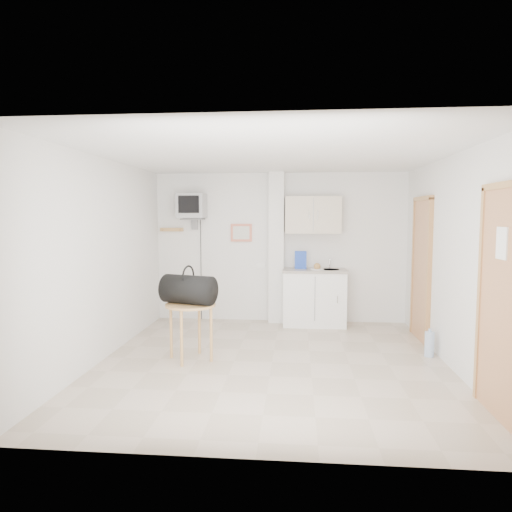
# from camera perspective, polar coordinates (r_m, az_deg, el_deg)

# --- Properties ---
(ground) EXTENTS (4.50, 4.50, 0.00)m
(ground) POSITION_cam_1_polar(r_m,az_deg,el_deg) (5.73, 2.03, -13.11)
(ground) COLOR #BDAA96
(ground) RESTS_ON ground
(room_envelope) EXTENTS (4.24, 4.54, 2.55)m
(room_envelope) POSITION_cam_1_polar(r_m,az_deg,el_deg) (5.53, 4.61, 2.47)
(room_envelope) COLOR white
(room_envelope) RESTS_ON ground
(kitchenette) EXTENTS (1.03, 0.58, 2.10)m
(kitchenette) POSITION_cam_1_polar(r_m,az_deg,el_deg) (7.51, 7.26, -2.50)
(kitchenette) COLOR white
(kitchenette) RESTS_ON ground
(crt_television) EXTENTS (0.44, 0.45, 2.15)m
(crt_television) POSITION_cam_1_polar(r_m,az_deg,el_deg) (7.66, -8.03, 6.12)
(crt_television) COLOR slate
(crt_television) RESTS_ON ground
(round_table) EXTENTS (0.62, 0.62, 0.70)m
(round_table) POSITION_cam_1_polar(r_m,az_deg,el_deg) (5.72, -8.18, -6.89)
(round_table) COLOR tan
(round_table) RESTS_ON ground
(duffel_bag) EXTENTS (0.72, 0.53, 0.48)m
(duffel_bag) POSITION_cam_1_polar(r_m,az_deg,el_deg) (5.67, -8.44, -4.14)
(duffel_bag) COLOR black
(duffel_bag) RESTS_ON round_table
(water_bottle) EXTENTS (0.12, 0.12, 0.36)m
(water_bottle) POSITION_cam_1_polar(r_m,az_deg,el_deg) (6.30, 20.86, -10.24)
(water_bottle) COLOR #A3B9D9
(water_bottle) RESTS_ON ground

